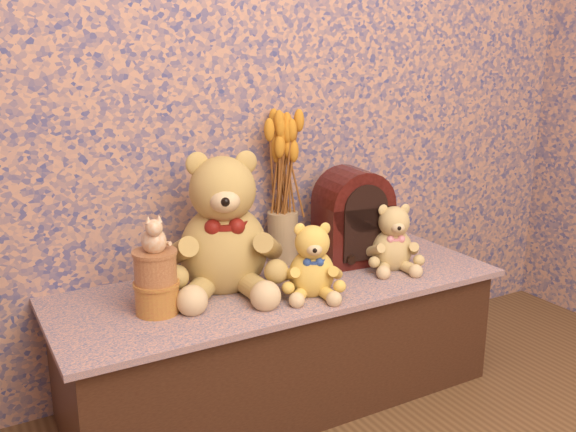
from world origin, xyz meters
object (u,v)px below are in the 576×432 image
at_px(teddy_large, 223,215).
at_px(teddy_medium, 312,256).
at_px(cathedral_radio, 353,216).
at_px(biscuit_tin_lower, 157,298).
at_px(cat_figurine, 153,232).
at_px(ceramic_vase, 283,237).
at_px(teddy_small, 393,234).

relative_size(teddy_large, teddy_medium, 1.92).
bearing_deg(teddy_medium, teddy_large, 163.63).
bearing_deg(teddy_large, cathedral_radio, 20.22).
distance_m(biscuit_tin_lower, cat_figurine, 0.20).
bearing_deg(ceramic_vase, biscuit_tin_lower, -157.98).
bearing_deg(teddy_large, teddy_small, 8.09).
xyz_separation_m(teddy_large, biscuit_tin_lower, (-0.25, -0.09, -0.19)).
relative_size(teddy_small, biscuit_tin_lower, 1.95).
xyz_separation_m(cathedral_radio, ceramic_vase, (-0.22, 0.12, -0.08)).
bearing_deg(teddy_medium, biscuit_tin_lower, -166.55).
height_order(teddy_medium, cathedral_radio, cathedral_radio).
relative_size(teddy_medium, teddy_small, 1.00).
relative_size(teddy_small, cat_figurine, 2.13).
xyz_separation_m(teddy_large, cat_figurine, (-0.25, -0.09, 0.01)).
relative_size(teddy_large, cat_figurine, 4.11).
bearing_deg(teddy_small, ceramic_vase, 162.94).
bearing_deg(cathedral_radio, ceramic_vase, 156.65).
bearing_deg(teddy_large, ceramic_vase, 43.55).
bearing_deg(cat_figurine, cathedral_radio, 18.44).
bearing_deg(teddy_medium, cat_figurine, -166.55).
distance_m(teddy_large, cathedral_radio, 0.50).
distance_m(teddy_small, ceramic_vase, 0.39).
distance_m(cathedral_radio, biscuit_tin_lower, 0.77).
xyz_separation_m(cathedral_radio, biscuit_tin_lower, (-0.75, -0.10, -0.12)).
xyz_separation_m(teddy_medium, teddy_small, (0.37, 0.06, -0.00)).
distance_m(teddy_large, ceramic_vase, 0.34).
relative_size(teddy_medium, ceramic_vase, 1.36).
bearing_deg(teddy_small, cat_figurine, -159.49).
distance_m(teddy_large, biscuit_tin_lower, 0.33).
distance_m(teddy_medium, teddy_small, 0.37).
height_order(cathedral_radio, ceramic_vase, cathedral_radio).
bearing_deg(teddy_medium, ceramic_vase, 102.13).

